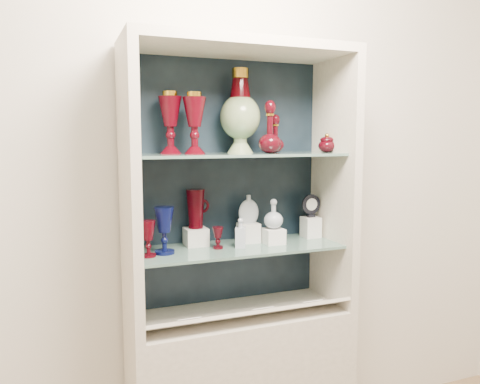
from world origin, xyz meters
name	(u,v)px	position (x,y,z in m)	size (l,w,h in m)	color
wall_back	(224,167)	(0.00, 1.75, 1.40)	(3.50, 0.02, 2.80)	white
cabinet_back_panel	(226,183)	(0.00, 1.72, 1.32)	(0.98, 0.02, 1.15)	black
cabinet_side_left	(129,191)	(-0.48, 1.53, 1.32)	(0.04, 0.40, 1.15)	#BFB6A2
cabinet_side_right	(334,183)	(0.48, 1.53, 1.32)	(0.04, 0.40, 1.15)	#BFB6A2
cabinet_top_cap	(240,48)	(0.00, 1.53, 1.92)	(1.00, 0.40, 0.04)	#BFB6A2
shelf_lower	(238,248)	(0.00, 1.55, 1.04)	(0.92, 0.34, 0.01)	slate
shelf_upper	(238,155)	(0.00, 1.55, 1.46)	(0.92, 0.34, 0.01)	slate
label_ledge	(249,314)	(0.00, 1.42, 0.78)	(0.92, 0.18, 0.01)	#BFB6A2
label_card_0	(261,309)	(0.05, 1.42, 0.80)	(0.10, 0.07, 0.00)	white
label_card_1	(310,302)	(0.30, 1.42, 0.80)	(0.10, 0.07, 0.00)	white
label_card_2	(188,319)	(-0.27, 1.42, 0.80)	(0.10, 0.07, 0.00)	white
pedestal_lamp_left	(170,123)	(-0.29, 1.60, 1.60)	(0.10, 0.10, 0.26)	#41020A
pedestal_lamp_right	(195,123)	(-0.20, 1.55, 1.60)	(0.10, 0.10, 0.26)	#41020A
enamel_urn	(240,111)	(0.03, 1.61, 1.66)	(0.18, 0.18, 0.38)	#0E4321
ruby_decanter_a	(270,124)	(0.13, 1.50, 1.60)	(0.10, 0.10, 0.26)	#3D050C
ruby_decanter_b	(276,132)	(0.21, 1.61, 1.56)	(0.08, 0.08, 0.19)	#3D050C
lidded_bowl	(327,143)	(0.44, 1.53, 1.52)	(0.08, 0.08, 0.09)	#3D050C
cobalt_goblet	(164,230)	(-0.34, 1.54, 1.15)	(0.08, 0.08, 0.20)	#090F43
ruby_goblet_tall	(148,239)	(-0.41, 1.51, 1.13)	(0.06, 0.06, 0.15)	#41020A
ruby_goblet_small	(218,238)	(-0.10, 1.54, 1.10)	(0.05, 0.05, 0.10)	#3D050C
riser_ruby_pitcher	(196,237)	(-0.17, 1.64, 1.09)	(0.10, 0.10, 0.08)	silver
ruby_pitcher	(196,209)	(-0.17, 1.64, 1.22)	(0.13, 0.08, 0.18)	#41020A
clear_square_bottle	(241,233)	(0.00, 1.53, 1.12)	(0.05, 0.05, 0.13)	#A2ADBB
riser_flat_flask	(249,233)	(0.08, 1.62, 1.09)	(0.09, 0.09, 0.09)	silver
flat_flask	(249,209)	(0.08, 1.62, 1.21)	(0.10, 0.04, 0.14)	#A5B2BA
riser_clear_round_decanter	(273,236)	(0.17, 1.55, 1.08)	(0.09, 0.09, 0.07)	silver
clear_round_decanter	(273,215)	(0.17, 1.55, 1.19)	(0.09, 0.09, 0.13)	#A2ADBB
riser_cameo_medallion	(311,227)	(0.40, 1.61, 1.10)	(0.08, 0.08, 0.10)	silver
cameo_medallion	(311,205)	(0.40, 1.61, 1.21)	(0.10, 0.04, 0.12)	black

